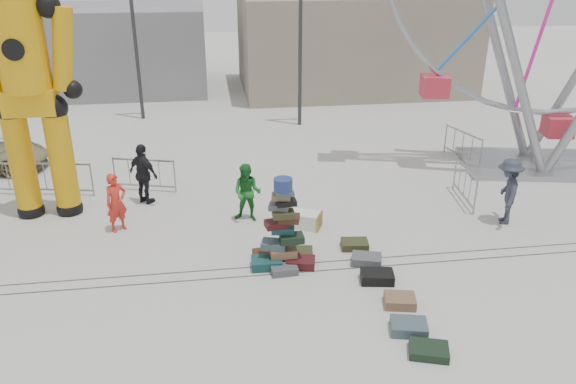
{
  "coord_description": "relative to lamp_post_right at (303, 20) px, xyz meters",
  "views": [
    {
      "loc": [
        -0.94,
        -10.86,
        7.09
      ],
      "look_at": [
        0.89,
        1.93,
        1.55
      ],
      "focal_mm": 35.0,
      "sensor_mm": 36.0,
      "label": 1
    }
  ],
  "objects": [
    {
      "name": "row_case_2",
      "position": [
        -0.38,
        -13.04,
        -4.36
      ],
      "size": [
        0.84,
        0.64,
        0.25
      ],
      "primitive_type": "cube",
      "rotation": [
        0.0,
        0.0,
        -0.17
      ],
      "color": "black",
      "rests_on": "ground"
    },
    {
      "name": "barricade_dummy_b",
      "position": [
        -8.77,
        -6.74,
        -3.93
      ],
      "size": [
        1.98,
        0.5,
        1.1
      ],
      "primitive_type": null,
      "rotation": [
        0.0,
        0.0,
        -0.2
      ],
      "color": "gray",
      "rests_on": "ground"
    },
    {
      "name": "building_left",
      "position": [
        -9.09,
        9.0,
        -2.28
      ],
      "size": [
        10.0,
        8.0,
        4.4
      ],
      "primitive_type": "cube",
      "color": "gray",
      "rests_on": "ground"
    },
    {
      "name": "suitcase_tower",
      "position": [
        -2.45,
        -11.91,
        -3.85
      ],
      "size": [
        1.61,
        1.42,
        2.27
      ],
      "rotation": [
        0.0,
        0.0,
        -0.09
      ],
      "color": "#164243",
      "rests_on": "ground"
    },
    {
      "name": "building_right",
      "position": [
        3.91,
        7.0,
        -1.98
      ],
      "size": [
        12.0,
        8.0,
        5.0
      ],
      "primitive_type": "cube",
      "color": "gray",
      "rests_on": "ground"
    },
    {
      "name": "steamer_trunk",
      "position": [
        -1.59,
        -10.0,
        -4.27
      ],
      "size": [
        1.07,
        0.89,
        0.43
      ],
      "primitive_type": "cube",
      "rotation": [
        0.0,
        0.0,
        -0.46
      ],
      "color": "silver",
      "rests_on": "ground"
    },
    {
      "name": "row_case_5",
      "position": [
        -0.14,
        -15.69,
        -4.39
      ],
      "size": [
        0.87,
        0.75,
        0.18
      ],
      "primitive_type": "cube",
      "rotation": [
        0.0,
        0.0,
        -0.31
      ],
      "color": "black",
      "rests_on": "ground"
    },
    {
      "name": "crash_test_dummy",
      "position": [
        -8.81,
        -8.11,
        -0.62
      ],
      "size": [
        2.88,
        1.28,
        7.33
      ],
      "rotation": [
        0.0,
        0.0,
        -0.0
      ],
      "color": "black",
      "rests_on": "ground"
    },
    {
      "name": "barricade_dummy_c",
      "position": [
        -6.21,
        -6.74,
        -3.93
      ],
      "size": [
        1.95,
        0.64,
        1.1
      ],
      "primitive_type": null,
      "rotation": [
        0.0,
        0.0,
        -0.27
      ],
      "color": "gray",
      "rests_on": "ground"
    },
    {
      "name": "barricade_wheel_front",
      "position": [
        3.56,
        -8.94,
        -3.93
      ],
      "size": [
        0.34,
        2.0,
        1.1
      ],
      "primitive_type": null,
      "rotation": [
        0.0,
        0.0,
        1.45
      ],
      "color": "gray",
      "rests_on": "ground"
    },
    {
      "name": "row_case_3",
      "position": [
        -0.16,
        -14.04,
        -4.37
      ],
      "size": [
        0.76,
        0.66,
        0.22
      ],
      "primitive_type": "cube",
      "rotation": [
        0.0,
        0.0,
        -0.21
      ],
      "color": "brown",
      "rests_on": "ground"
    },
    {
      "name": "pedestrian_green",
      "position": [
        -3.11,
        -9.34,
        -3.64
      ],
      "size": [
        0.99,
        0.88,
        1.69
      ],
      "primitive_type": "imported",
      "rotation": [
        0.0,
        0.0,
        -0.35
      ],
      "color": "#1A6823",
      "rests_on": "ground"
    },
    {
      "name": "row_case_1",
      "position": [
        -0.4,
        -12.2,
        -4.38
      ],
      "size": [
        0.84,
        0.7,
        0.21
      ],
      "primitive_type": "cube",
      "rotation": [
        0.0,
        0.0,
        -0.3
      ],
      "color": "#4F5155",
      "rests_on": "ground"
    },
    {
      "name": "ground",
      "position": [
        -3.09,
        -13.0,
        -4.48
      ],
      "size": [
        90.0,
        90.0,
        0.0
      ],
      "primitive_type": "plane",
      "color": "#9E9E99",
      "rests_on": "ground"
    },
    {
      "name": "row_case_4",
      "position": [
        -0.29,
        -14.96,
        -4.37
      ],
      "size": [
        0.84,
        0.71,
        0.22
      ],
      "primitive_type": "cube",
      "rotation": [
        0.0,
        0.0,
        -0.24
      ],
      "color": "#3F535A",
      "rests_on": "ground"
    },
    {
      "name": "lamp_post_left",
      "position": [
        -7.0,
        2.0,
        0.0
      ],
      "size": [
        1.41,
        0.25,
        8.0
      ],
      "color": "#2D2D30",
      "rests_on": "ground"
    },
    {
      "name": "pedestrian_black",
      "position": [
        -6.11,
        -7.7,
        -3.54
      ],
      "size": [
        1.13,
        1.07,
        1.88
      ],
      "primitive_type": "imported",
      "rotation": [
        0.0,
        0.0,
        2.42
      ],
      "color": "black",
      "rests_on": "ground"
    },
    {
      "name": "row_case_0",
      "position": [
        -0.5,
        -11.4,
        -4.38
      ],
      "size": [
        0.74,
        0.59,
        0.2
      ],
      "primitive_type": "cube",
      "rotation": [
        0.0,
        0.0,
        -0.12
      ],
      "color": "#33361B",
      "rests_on": "ground"
    },
    {
      "name": "barricade_wheel_back",
      "position": [
        5.08,
        -5.41,
        -3.93
      ],
      "size": [
        0.59,
        1.96,
        1.1
      ],
      "primitive_type": null,
      "rotation": [
        0.0,
        0.0,
        -1.32
      ],
      "color": "gray",
      "rests_on": "ground"
    },
    {
      "name": "pedestrian_grey",
      "position": [
        4.06,
        -10.52,
        -3.53
      ],
      "size": [
        1.11,
        1.4,
        1.9
      ],
      "primitive_type": "imported",
      "rotation": [
        0.0,
        0.0,
        -1.94
      ],
      "color": "#292B37",
      "rests_on": "ground"
    },
    {
      "name": "lamp_post_right",
      "position": [
        0.0,
        0.0,
        0.0
      ],
      "size": [
        1.41,
        0.25,
        8.0
      ],
      "color": "#2D2D30",
      "rests_on": "ground"
    },
    {
      "name": "track_line_far",
      "position": [
        -3.09,
        -12.0,
        -4.48
      ],
      "size": [
        40.0,
        0.04,
        0.01
      ],
      "primitive_type": "cube",
      "color": "#47443F",
      "rests_on": "ground"
    },
    {
      "name": "pedestrian_red",
      "position": [
        -6.68,
        -9.48,
        -3.65
      ],
      "size": [
        0.72,
        0.67,
        1.66
      ],
      "primitive_type": "imported",
      "rotation": [
        0.0,
        0.0,
        0.62
      ],
      "color": "red",
      "rests_on": "ground"
    },
    {
      "name": "track_line_near",
      "position": [
        -3.09,
        -12.4,
        -4.48
      ],
      "size": [
        40.0,
        0.04,
        0.01
      ],
      "primitive_type": "cube",
      "color": "#47443F",
      "rests_on": "ground"
    }
  ]
}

